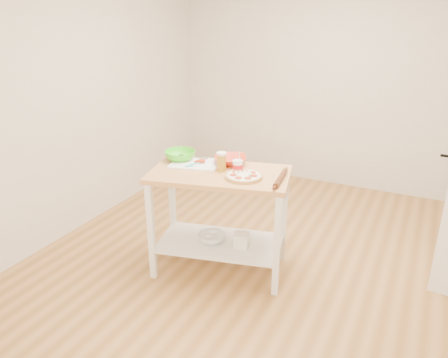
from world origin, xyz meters
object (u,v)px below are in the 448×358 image
at_px(prep_island, 220,201).
at_px(rolling_pin, 280,178).
at_px(cutting_board, 195,163).
at_px(shelf_bin, 241,240).
at_px(spatula, 193,165).
at_px(shelf_glass_bowl, 212,238).
at_px(pizza, 244,176).
at_px(yogurt_tub, 238,166).
at_px(beer_pint, 221,162).
at_px(knife, 190,157).
at_px(green_bowl, 180,155).
at_px(orange_bowl, 230,160).

distance_m(prep_island, rolling_pin, 0.57).
height_order(cutting_board, shelf_bin, cutting_board).
height_order(prep_island, shelf_bin, prep_island).
bearing_deg(spatula, shelf_glass_bowl, -65.07).
bearing_deg(prep_island, pizza, -8.14).
bearing_deg(yogurt_tub, beer_pint, -166.24).
bearing_deg(shelf_glass_bowl, spatula, 166.16).
bearing_deg(beer_pint, pizza, -16.51).
bearing_deg(prep_island, yogurt_tub, 27.24).
xyz_separation_m(beer_pint, shelf_glass_bowl, (-0.07, -0.06, -0.68)).
bearing_deg(prep_island, beer_pint, 90.54).
relative_size(shelf_glass_bowl, shelf_bin, 1.98).
distance_m(spatula, knife, 0.20).
distance_m(prep_island, green_bowl, 0.54).
height_order(pizza, yogurt_tub, yogurt_tub).
xyz_separation_m(cutting_board, green_bowl, (-0.17, 0.03, 0.03)).
relative_size(knife, orange_bowl, 1.00).
distance_m(prep_island, orange_bowl, 0.36).
xyz_separation_m(prep_island, beer_pint, (-0.00, 0.03, 0.33)).
bearing_deg(knife, pizza, -24.69).
bearing_deg(spatula, prep_island, -56.42).
distance_m(pizza, shelf_glass_bowl, 0.69).
distance_m(cutting_board, green_bowl, 0.17).
bearing_deg(orange_bowl, spatula, -141.88).
relative_size(spatula, green_bowl, 0.56).
xyz_separation_m(rolling_pin, shelf_glass_bowl, (-0.57, -0.06, -0.62)).
distance_m(green_bowl, yogurt_tub, 0.57).
bearing_deg(pizza, shelf_bin, 122.71).
xyz_separation_m(spatula, beer_pint, (0.26, 0.01, 0.06)).
xyz_separation_m(spatula, shelf_glass_bowl, (0.19, -0.05, -0.62)).
xyz_separation_m(prep_island, green_bowl, (-0.44, 0.12, 0.30)).
xyz_separation_m(orange_bowl, shelf_bin, (0.20, -0.20, -0.61)).
bearing_deg(pizza, rolling_pin, 14.32).
bearing_deg(knife, spatula, -57.17).
height_order(orange_bowl, beer_pint, beer_pint).
xyz_separation_m(spatula, orange_bowl, (0.25, 0.20, 0.02)).
bearing_deg(shelf_glass_bowl, pizza, -1.60).
relative_size(prep_island, knife, 4.54).
xyz_separation_m(spatula, green_bowl, (-0.18, 0.09, 0.03)).
bearing_deg(yogurt_tub, prep_island, -152.76).
bearing_deg(spatula, knife, 76.79).
xyz_separation_m(cutting_board, shelf_glass_bowl, (0.21, -0.11, -0.61)).
bearing_deg(orange_bowl, shelf_glass_bowl, -103.25).
xyz_separation_m(orange_bowl, green_bowl, (-0.43, -0.10, 0.01)).
height_order(cutting_board, yogurt_tub, yogurt_tub).
height_order(knife, green_bowl, green_bowl).
height_order(prep_island, beer_pint, beer_pint).
bearing_deg(rolling_pin, knife, 170.63).
height_order(cutting_board, knife, cutting_board).
bearing_deg(prep_island, knife, 154.50).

